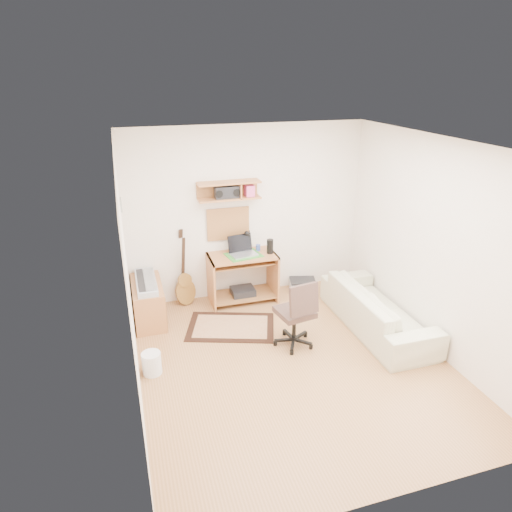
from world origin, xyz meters
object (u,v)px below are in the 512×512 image
object	(u,v)px
task_chair	(295,312)
sofa	(378,302)
printer	(303,284)
cabinet	(148,302)
desk	(243,278)

from	to	relation	value
task_chair	sofa	xyz separation A→B (m)	(1.23, 0.06, -0.09)
printer	cabinet	bearing A→B (deg)	-159.65
cabinet	sofa	xyz separation A→B (m)	(2.96, -1.12, 0.11)
printer	desk	bearing A→B (deg)	-161.32
cabinet	sofa	distance (m)	3.17
desk	cabinet	distance (m)	1.44
task_chair	cabinet	bearing A→B (deg)	136.16
desk	printer	size ratio (longest dim) A/B	2.39
desk	cabinet	xyz separation A→B (m)	(-1.42, -0.18, -0.10)
printer	sofa	size ratio (longest dim) A/B	0.21
desk	sofa	xyz separation A→B (m)	(1.54, -1.30, 0.01)
task_chair	printer	distance (m)	1.64
sofa	desk	bearing A→B (deg)	49.84
desk	task_chair	bearing A→B (deg)	-77.25
desk	printer	bearing A→B (deg)	4.15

